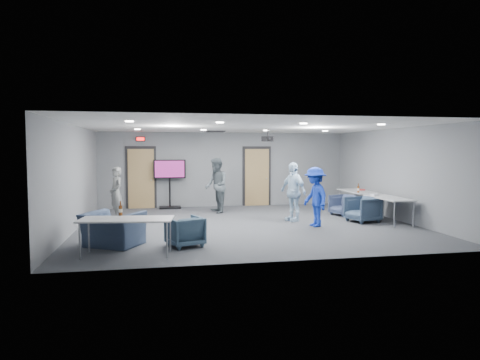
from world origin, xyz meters
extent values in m
plane|color=#383B3F|center=(0.00, 0.00, 0.00)|extent=(9.00, 9.00, 0.00)
plane|color=silver|center=(0.00, 0.00, 2.70)|extent=(9.00, 9.00, 0.00)
cube|color=slate|center=(0.00, 4.00, 1.35)|extent=(9.00, 0.02, 2.70)
cube|color=slate|center=(0.00, -4.00, 1.35)|extent=(9.00, 0.02, 2.70)
cube|color=slate|center=(-4.50, 0.00, 1.35)|extent=(0.02, 8.00, 2.70)
cube|color=slate|center=(4.50, 0.00, 1.35)|extent=(0.02, 8.00, 2.70)
cube|color=black|center=(-3.00, 3.97, 1.08)|extent=(1.06, 0.06, 2.24)
cube|color=#9C7D4B|center=(-3.00, 3.93, 1.05)|extent=(0.90, 0.05, 2.10)
cylinder|color=gray|center=(-2.65, 3.88, 1.00)|extent=(0.04, 0.10, 0.04)
cube|color=black|center=(1.20, 3.97, 1.08)|extent=(1.06, 0.06, 2.24)
cube|color=#9C7D4B|center=(1.20, 3.93, 1.05)|extent=(0.90, 0.05, 2.10)
cylinder|color=gray|center=(1.55, 3.88, 1.00)|extent=(0.04, 0.10, 0.04)
cube|color=black|center=(-3.00, 3.94, 2.45)|extent=(0.32, 0.06, 0.16)
cube|color=#FF0C0C|center=(-3.00, 3.90, 2.45)|extent=(0.26, 0.02, 0.11)
cube|color=black|center=(-0.50, 2.80, 2.69)|extent=(0.60, 0.60, 0.03)
cylinder|color=white|center=(-3.00, -1.80, 2.69)|extent=(0.18, 0.18, 0.02)
cylinder|color=white|center=(-3.00, 1.80, 2.69)|extent=(0.18, 0.18, 0.02)
cylinder|color=white|center=(-1.00, -1.80, 2.69)|extent=(0.18, 0.18, 0.02)
cylinder|color=white|center=(-1.00, 1.80, 2.69)|extent=(0.18, 0.18, 0.02)
cylinder|color=white|center=(1.00, -1.80, 2.69)|extent=(0.18, 0.18, 0.02)
cylinder|color=white|center=(1.00, 1.80, 2.69)|extent=(0.18, 0.18, 0.02)
cylinder|color=white|center=(3.00, -1.80, 2.69)|extent=(0.18, 0.18, 0.02)
cylinder|color=white|center=(3.00, 1.80, 2.69)|extent=(0.18, 0.18, 0.02)
imported|color=gray|center=(-3.63, 1.51, 0.78)|extent=(0.59, 0.68, 1.57)
imported|color=#515C61|center=(-0.53, 2.36, 0.91)|extent=(0.80, 0.97, 1.82)
imported|color=#C5E4FD|center=(1.44, 0.34, 0.85)|extent=(0.78, 1.08, 1.71)
imported|color=#1B37AF|center=(1.75, -0.63, 0.80)|extent=(0.73, 1.11, 1.60)
imported|color=#35405C|center=(3.35, 1.06, 0.33)|extent=(0.89, 0.88, 0.65)
imported|color=#35465C|center=(3.35, -0.22, 0.36)|extent=(0.96, 0.95, 0.73)
imported|color=#3B5367|center=(-1.85, -2.40, 0.32)|extent=(0.90, 0.91, 0.64)
imported|color=#37455F|center=(-3.37, -2.09, 0.36)|extent=(1.45, 1.40, 0.73)
cube|color=#B3B6B8|center=(4.00, 1.40, 0.71)|extent=(0.73, 1.75, 0.03)
cylinder|color=gray|center=(3.72, 2.20, 0.35)|extent=(0.04, 0.04, 0.70)
cylinder|color=gray|center=(3.72, 0.61, 0.35)|extent=(0.04, 0.04, 0.70)
cylinder|color=gray|center=(4.28, 2.20, 0.35)|extent=(0.04, 0.04, 0.70)
cylinder|color=gray|center=(4.28, 0.61, 0.35)|extent=(0.04, 0.04, 0.70)
cube|color=#B3B6B8|center=(4.00, -0.50, 0.71)|extent=(0.72, 1.72, 0.03)
cylinder|color=gray|center=(3.72, 0.28, 0.35)|extent=(0.04, 0.04, 0.70)
cylinder|color=gray|center=(3.72, -1.28, 0.35)|extent=(0.04, 0.04, 0.70)
cylinder|color=gray|center=(4.28, 0.28, 0.35)|extent=(0.04, 0.04, 0.70)
cylinder|color=gray|center=(4.28, -1.28, 0.35)|extent=(0.04, 0.04, 0.70)
cube|color=#B3B6B8|center=(-3.01, -3.00, 0.71)|extent=(1.87, 0.97, 0.03)
cylinder|color=gray|center=(-2.17, -2.82, 0.35)|extent=(0.04, 0.04, 0.70)
cylinder|color=gray|center=(-3.78, -2.60, 0.35)|extent=(0.04, 0.04, 0.70)
cylinder|color=gray|center=(-2.25, -3.40, 0.35)|extent=(0.04, 0.04, 0.70)
cylinder|color=gray|center=(-3.86, -3.18, 0.35)|extent=(0.04, 0.04, 0.70)
cylinder|color=#5E2E10|center=(-3.16, -2.59, 0.83)|extent=(0.07, 0.07, 0.21)
cylinder|color=#5E2E10|center=(-3.16, -2.59, 0.98)|extent=(0.03, 0.03, 0.09)
cylinder|color=beige|center=(-3.16, -2.59, 0.83)|extent=(0.08, 0.08, 0.07)
cylinder|color=#5E2E10|center=(3.75, 0.89, 0.83)|extent=(0.07, 0.07, 0.20)
cylinder|color=#5E2E10|center=(3.75, 0.89, 0.98)|extent=(0.03, 0.03, 0.09)
cylinder|color=beige|center=(3.75, 0.89, 0.83)|extent=(0.08, 0.08, 0.07)
cube|color=#B72E2D|center=(4.20, 1.55, 0.75)|extent=(0.21, 0.15, 0.05)
cube|color=silver|center=(3.85, 0.02, 0.75)|extent=(0.25, 0.22, 0.05)
cube|color=black|center=(-2.01, 3.75, 0.03)|extent=(0.75, 0.54, 0.06)
cylinder|color=black|center=(-2.01, 3.75, 0.70)|extent=(0.06, 0.06, 1.29)
cube|color=black|center=(-2.01, 3.75, 1.39)|extent=(1.13, 0.07, 0.66)
cube|color=#751A5E|center=(-2.01, 3.70, 1.39)|extent=(1.02, 0.01, 0.58)
cylinder|color=black|center=(0.89, 1.14, 2.58)|extent=(0.04, 0.04, 0.22)
cube|color=black|center=(0.89, 1.14, 2.40)|extent=(0.45, 0.42, 0.15)
cylinder|color=black|center=(0.89, 0.97, 2.40)|extent=(0.08, 0.06, 0.08)
camera|label=1|loc=(-2.38, -11.51, 2.06)|focal=32.00mm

